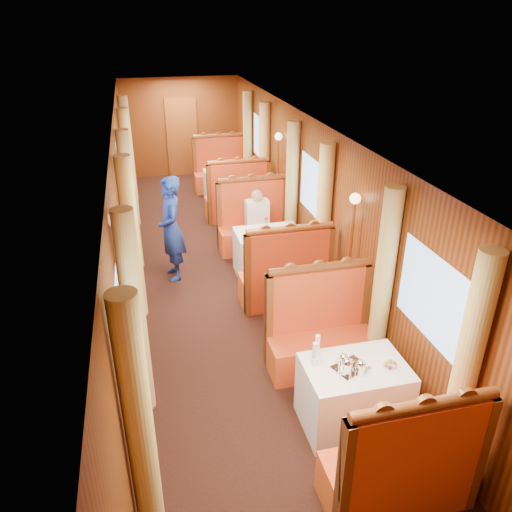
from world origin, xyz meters
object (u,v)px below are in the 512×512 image
object	(u,v)px
banquette_near_aft	(320,336)
banquette_far_fwd	(238,200)
banquette_near_fwd	(401,470)
teapot_left	(346,369)
teapot_back	(343,362)
steward	(171,229)
table_mid	(268,253)
table_far	(229,187)
fruit_plate	(390,366)
teapot_right	(360,369)
banquette_far_aft	(221,173)
tea_tray	(351,368)
rose_vase_far	(229,163)
table_near	(353,395)
banquette_mid_aft	(254,227)
passenger	(257,216)
banquette_mid_fwd	(285,279)
rose_vase_mid	(266,221)

from	to	relation	value
banquette_near_aft	banquette_far_fwd	distance (m)	4.97
banquette_near_fwd	teapot_left	xyz separation A→B (m)	(-0.15, 0.92, 0.40)
teapot_back	steward	bearing A→B (deg)	124.40
table_mid	table_far	bearing A→B (deg)	90.00
teapot_back	fruit_plate	xyz separation A→B (m)	(0.46, -0.12, -0.04)
teapot_right	steward	distance (m)	4.15
banquette_near_aft	teapot_right	world-z (taller)	banquette_near_aft
teapot_left	banquette_far_aft	bearing A→B (deg)	65.80
tea_tray	rose_vase_far	distance (m)	7.02
banquette_near_aft	table_near	bearing A→B (deg)	-90.00
banquette_mid_aft	fruit_plate	distance (m)	4.63
table_mid	fruit_plate	xyz separation A→B (m)	(0.32, -3.59, 0.39)
tea_tray	passenger	xyz separation A→B (m)	(0.07, 4.25, -0.02)
banquette_mid_fwd	rose_vase_far	distance (m)	4.55
banquette_near_fwd	banquette_mid_aft	size ratio (longest dim) A/B	1.00
table_near	rose_vase_mid	world-z (taller)	rose_vase_mid
banquette_mid_aft	teapot_back	xyz separation A→B (m)	(-0.14, -4.49, 0.39)
banquette_near_aft	tea_tray	bearing A→B (deg)	-93.85
banquette_near_fwd	table_mid	bearing A→B (deg)	90.00
banquette_near_fwd	banquette_far_fwd	distance (m)	7.00
banquette_near_fwd	banquette_far_aft	bearing A→B (deg)	90.00
tea_tray	passenger	world-z (taller)	passenger
banquette_far_aft	rose_vase_far	distance (m)	1.13
banquette_far_fwd	rose_vase_far	bearing A→B (deg)	89.25
table_far	rose_vase_far	bearing A→B (deg)	13.24
fruit_plate	teapot_right	bearing A→B (deg)	-175.27
table_far	steward	xyz separation A→B (m)	(-1.53, -3.26, 0.48)
banquette_near_fwd	banquette_mid_aft	distance (m)	5.53
table_near	banquette_far_aft	size ratio (longest dim) A/B	0.78
banquette_mid_fwd	table_far	bearing A→B (deg)	90.00
tea_tray	rose_vase_mid	size ratio (longest dim) A/B	0.94
fruit_plate	passenger	xyz separation A→B (m)	(-0.32, 4.32, -0.03)
banquette_near_fwd	passenger	distance (m)	5.25
table_mid	banquette_mid_aft	world-z (taller)	banquette_mid_aft
teapot_right	rose_vase_mid	distance (m)	3.65
fruit_plate	rose_vase_far	bearing A→B (deg)	92.49
rose_vase_far	steward	xyz separation A→B (m)	(-1.55, -3.26, -0.07)
banquette_mid_aft	banquette_far_aft	distance (m)	3.50
table_far	passenger	size ratio (longest dim) A/B	1.38
table_far	teapot_right	world-z (taller)	teapot_right
rose_vase_far	passenger	size ratio (longest dim) A/B	0.47
banquette_near_aft	banquette_mid_fwd	xyz separation A→B (m)	(0.00, 1.47, 0.00)
teapot_right	fruit_plate	xyz separation A→B (m)	(0.34, 0.03, -0.05)
fruit_plate	rose_vase_far	xyz separation A→B (m)	(-0.31, 7.10, 0.16)
teapot_back	teapot_right	bearing A→B (deg)	-37.15
banquette_mid_fwd	rose_vase_far	size ratio (longest dim) A/B	3.72
banquette_near_aft	table_far	size ratio (longest dim) A/B	1.28
banquette_near_fwd	teapot_right	xyz separation A→B (m)	(-0.02, 0.89, 0.39)
teapot_back	teapot_left	bearing A→B (deg)	-84.67
teapot_back	passenger	xyz separation A→B (m)	(0.14, 4.21, -0.07)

